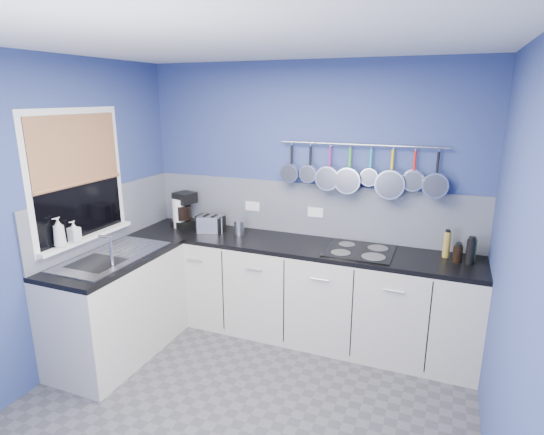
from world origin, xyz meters
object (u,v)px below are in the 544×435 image
Objects in this scene: soap_bottle_b at (74,231)px; paper_towel at (179,213)px; canister at (239,228)px; hob at (360,251)px; toaster at (211,224)px; coffee_maker at (184,210)px; soap_bottle_a at (59,232)px.

paper_towel is at bearing 76.18° from soap_bottle_b.
hob is at bearing -2.35° from canister.
soap_bottle_b is 0.59× the size of paper_towel.
hob is (1.85, -0.06, -0.14)m from paper_towel.
soap_bottle_b is 1.26m from toaster.
coffee_maker reaches higher than toaster.
toaster reaches higher than canister.
coffee_maker is (0.31, 1.28, -0.09)m from soap_bottle_a.
soap_bottle_a is 0.15m from soap_bottle_b.
hob is at bearing -21.13° from toaster.
paper_towel is 1.17× the size of toaster.
canister is at bearing 52.50° from soap_bottle_a.
coffee_maker is at bearing 76.53° from soap_bottle_a.
soap_bottle_b is (0.00, 0.15, -0.03)m from soap_bottle_a.
canister is (0.94, 1.23, -0.20)m from soap_bottle_a.
coffee_maker is at bearing 177.03° from hob.
toaster is (0.33, -0.06, -0.10)m from coffee_maker.
canister is at bearing -0.63° from paper_towel.
paper_towel is 0.68m from canister.
soap_bottle_a is at bearing -102.24° from paper_towel.
canister reaches higher than hob.
soap_bottle_a is at bearing -150.79° from hob.
soap_bottle_a is 0.42× the size of hob.
coffee_maker reaches higher than hob.
soap_bottle_a is 1.39× the size of soap_bottle_b.
soap_bottle_b is 1.25× the size of canister.
hob is (1.47, -0.03, -0.07)m from toaster.
canister is at bearing 48.96° from soap_bottle_b.
coffee_maker is 0.62× the size of hob.
soap_bottle_b reaches higher than canister.
canister is at bearing 177.65° from hob.
soap_bottle_b reaches higher than paper_towel.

